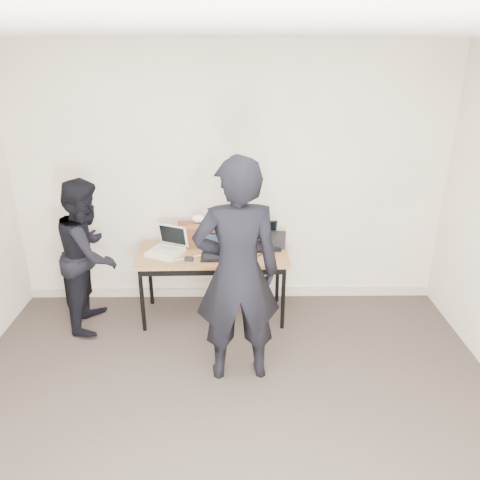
{
  "coord_description": "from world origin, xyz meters",
  "views": [
    {
      "loc": [
        0.06,
        -2.44,
        2.63
      ],
      "look_at": [
        0.1,
        1.6,
        0.95
      ],
      "focal_mm": 35.0,
      "sensor_mm": 36.0,
      "label": 1
    }
  ],
  "objects_px": {
    "laptop_beige": "(167,248)",
    "laptop_center": "(216,251)",
    "person_typist": "(237,273)",
    "person_observer": "(89,254)",
    "laptop_right": "(262,241)",
    "desk": "(213,259)",
    "equipment_box": "(274,240)",
    "leather_satchel": "(196,233)"
  },
  "relations": [
    {
      "from": "leather_satchel",
      "to": "person_typist",
      "type": "relative_size",
      "value": 0.2
    },
    {
      "from": "desk",
      "to": "equipment_box",
      "type": "bearing_deg",
      "value": 15.8
    },
    {
      "from": "desk",
      "to": "equipment_box",
      "type": "distance_m",
      "value": 0.67
    },
    {
      "from": "leather_satchel",
      "to": "equipment_box",
      "type": "height_order",
      "value": "leather_satchel"
    },
    {
      "from": "laptop_beige",
      "to": "laptop_right",
      "type": "distance_m",
      "value": 0.97
    },
    {
      "from": "equipment_box",
      "to": "person_observer",
      "type": "height_order",
      "value": "person_observer"
    },
    {
      "from": "desk",
      "to": "person_observer",
      "type": "bearing_deg",
      "value": -177.02
    },
    {
      "from": "desk",
      "to": "equipment_box",
      "type": "xyz_separation_m",
      "value": [
        0.63,
        0.19,
        0.12
      ]
    },
    {
      "from": "person_observer",
      "to": "laptop_beige",
      "type": "bearing_deg",
      "value": -84.16
    },
    {
      "from": "laptop_beige",
      "to": "laptop_center",
      "type": "distance_m",
      "value": 0.49
    },
    {
      "from": "person_typist",
      "to": "person_observer",
      "type": "distance_m",
      "value": 1.69
    },
    {
      "from": "person_typist",
      "to": "desk",
      "type": "bearing_deg",
      "value": -81.04
    },
    {
      "from": "laptop_beige",
      "to": "laptop_right",
      "type": "xyz_separation_m",
      "value": [
        0.96,
        0.17,
        0.0
      ]
    },
    {
      "from": "laptop_beige",
      "to": "equipment_box",
      "type": "height_order",
      "value": "laptop_beige"
    },
    {
      "from": "person_observer",
      "to": "equipment_box",
      "type": "bearing_deg",
      "value": -82.97
    },
    {
      "from": "equipment_box",
      "to": "person_observer",
      "type": "xyz_separation_m",
      "value": [
        -1.84,
        -0.28,
        -0.03
      ]
    },
    {
      "from": "laptop_center",
      "to": "laptop_right",
      "type": "xyz_separation_m",
      "value": [
        0.47,
        0.24,
        0.01
      ]
    },
    {
      "from": "laptop_beige",
      "to": "equipment_box",
      "type": "distance_m",
      "value": 1.1
    },
    {
      "from": "laptop_center",
      "to": "person_observer",
      "type": "height_order",
      "value": "person_observer"
    },
    {
      "from": "desk",
      "to": "person_typist",
      "type": "distance_m",
      "value": 1.0
    },
    {
      "from": "equipment_box",
      "to": "person_typist",
      "type": "height_order",
      "value": "person_typist"
    },
    {
      "from": "desk",
      "to": "equipment_box",
      "type": "relative_size",
      "value": 6.66
    },
    {
      "from": "laptop_beige",
      "to": "laptop_center",
      "type": "height_order",
      "value": "laptop_beige"
    },
    {
      "from": "laptop_right",
      "to": "laptop_center",
      "type": "bearing_deg",
      "value": -159.37
    },
    {
      "from": "laptop_beige",
      "to": "equipment_box",
      "type": "xyz_separation_m",
      "value": [
        1.08,
        0.18,
        0.01
      ]
    },
    {
      "from": "laptop_beige",
      "to": "person_typist",
      "type": "distance_m",
      "value": 1.18
    },
    {
      "from": "desk",
      "to": "laptop_right",
      "type": "bearing_deg",
      "value": 18.8
    },
    {
      "from": "leather_satchel",
      "to": "person_observer",
      "type": "xyz_separation_m",
      "value": [
        -1.03,
        -0.31,
        -0.09
      ]
    },
    {
      "from": "laptop_right",
      "to": "person_observer",
      "type": "height_order",
      "value": "person_observer"
    },
    {
      "from": "laptop_beige",
      "to": "laptop_right",
      "type": "bearing_deg",
      "value": 34.86
    },
    {
      "from": "laptop_right",
      "to": "person_typist",
      "type": "height_order",
      "value": "person_typist"
    },
    {
      "from": "desk",
      "to": "laptop_center",
      "type": "relative_size",
      "value": 5.3
    },
    {
      "from": "desk",
      "to": "leather_satchel",
      "type": "height_order",
      "value": "leather_satchel"
    },
    {
      "from": "leather_satchel",
      "to": "person_observer",
      "type": "relative_size",
      "value": 0.25
    },
    {
      "from": "equipment_box",
      "to": "person_observer",
      "type": "bearing_deg",
      "value": -171.36
    },
    {
      "from": "leather_satchel",
      "to": "laptop_right",
      "type": "bearing_deg",
      "value": -13.51
    },
    {
      "from": "person_typist",
      "to": "person_observer",
      "type": "height_order",
      "value": "person_typist"
    },
    {
      "from": "desk",
      "to": "person_observer",
      "type": "relative_size",
      "value": 1.0
    },
    {
      "from": "desk",
      "to": "laptop_beige",
      "type": "relative_size",
      "value": 3.5
    },
    {
      "from": "person_typist",
      "to": "person_observer",
      "type": "relative_size",
      "value": 1.27
    },
    {
      "from": "laptop_center",
      "to": "laptop_right",
      "type": "height_order",
      "value": "laptop_right"
    },
    {
      "from": "desk",
      "to": "person_observer",
      "type": "distance_m",
      "value": 1.21
    }
  ]
}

